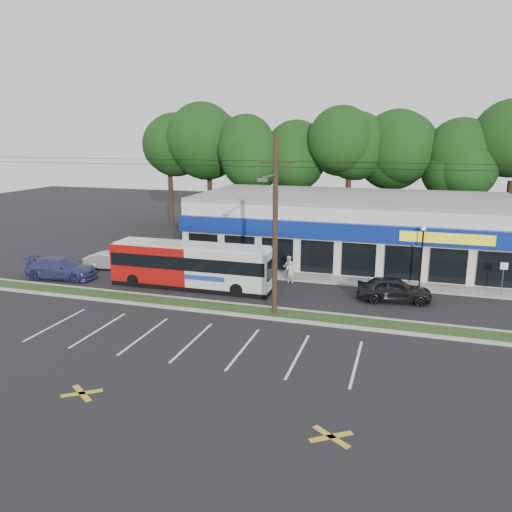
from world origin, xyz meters
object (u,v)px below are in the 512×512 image
object	(u,v)px
car_silver	(110,261)
car_blue	(62,268)
metrobus	(192,265)
utility_pole	(272,222)
pedestrian_b	(288,267)
lamp_post	(422,250)
car_dark	(394,289)
pedestrian_a	(290,272)
sign_post	(503,273)

from	to	relation	value
car_silver	car_blue	distance (m)	3.78
metrobus	utility_pole	bearing A→B (deg)	-28.84
car_blue	pedestrian_b	xyz separation A→B (m)	(15.61, 4.78, 0.09)
pedestrian_b	lamp_post	bearing A→B (deg)	-179.41
utility_pole	car_dark	xyz separation A→B (m)	(6.60, 4.57, -4.64)
pedestrian_a	lamp_post	bearing A→B (deg)	-174.68
metrobus	car_dark	xyz separation A→B (m)	(13.16, 1.00, -0.82)
car_silver	car_blue	world-z (taller)	car_blue
pedestrian_a	pedestrian_b	xyz separation A→B (m)	(-0.41, 1.09, 0.04)
car_silver	car_blue	size ratio (longest dim) A/B	0.76
car_silver	lamp_post	bearing A→B (deg)	-96.93
car_blue	metrobus	bearing A→B (deg)	-90.30
car_silver	pedestrian_a	world-z (taller)	pedestrian_a
metrobus	pedestrian_a	world-z (taller)	metrobus
car_silver	pedestrian_b	distance (m)	13.83
car_silver	car_dark	bearing A→B (deg)	-105.51
utility_pole	metrobus	distance (m)	8.39
utility_pole	car_silver	bearing A→B (deg)	157.39
lamp_post	pedestrian_a	bearing A→B (deg)	-170.80
car_blue	pedestrian_b	world-z (taller)	pedestrian_b
sign_post	pedestrian_a	size ratio (longest dim) A/B	1.40
car_silver	utility_pole	bearing A→B (deg)	-124.07
lamp_post	pedestrian_a	size ratio (longest dim) A/B	2.67
car_silver	sign_post	bearing A→B (deg)	-98.21
sign_post	utility_pole	bearing A→B (deg)	-149.85
lamp_post	sign_post	world-z (taller)	lamp_post
utility_pole	sign_post	world-z (taller)	utility_pole
car_blue	pedestrian_a	bearing A→B (deg)	-81.85
car_dark	pedestrian_b	size ratio (longest dim) A/B	2.70
car_dark	car_silver	bearing A→B (deg)	78.07
lamp_post	sign_post	bearing A→B (deg)	-2.58
utility_pole	pedestrian_a	world-z (taller)	utility_pole
utility_pole	sign_post	distance (m)	15.71
car_dark	pedestrian_b	distance (m)	8.01
metrobus	lamp_post	bearing A→B (deg)	16.03
utility_pole	pedestrian_b	size ratio (longest dim) A/B	29.87
metrobus	car_dark	size ratio (longest dim) A/B	2.47
utility_pole	lamp_post	distance (m)	11.67
sign_post	pedestrian_b	world-z (taller)	sign_post
car_silver	pedestrian_a	bearing A→B (deg)	-99.80
car_silver	metrobus	bearing A→B (deg)	-118.76
metrobus	car_silver	world-z (taller)	metrobus
lamp_post	car_silver	xyz separation A→B (m)	(-22.75, -1.80, -2.03)
car_dark	car_silver	distance (m)	21.23
car_silver	pedestrian_b	world-z (taller)	pedestrian_b
sign_post	metrobus	world-z (taller)	metrobus
sign_post	metrobus	size ratio (longest dim) A/B	0.20
sign_post	car_silver	xyz separation A→B (m)	(-27.75, -1.57, -0.91)
sign_post	car_dark	bearing A→B (deg)	-154.92
car_blue	pedestrian_b	bearing A→B (deg)	-77.79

